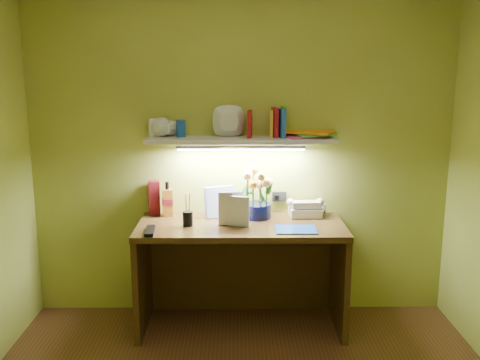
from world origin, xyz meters
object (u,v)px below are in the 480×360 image
(telephone, at_px, (305,207))
(desk_clock, at_px, (321,209))
(desk, at_px, (241,276))
(whisky_bottle, at_px, (167,199))
(flower_bouquet, at_px, (257,193))

(telephone, height_order, desk_clock, telephone)
(desk, relative_size, whisky_bottle, 5.65)
(desk_clock, height_order, whisky_bottle, whisky_bottle)
(desk, bearing_deg, flower_bouquet, 54.33)
(telephone, relative_size, desk_clock, 2.97)
(desk, distance_m, desk_clock, 0.75)
(desk_clock, bearing_deg, telephone, -127.49)
(telephone, distance_m, whisky_bottle, 0.98)
(desk, xyz_separation_m, flower_bouquet, (0.11, 0.15, 0.55))
(desk, relative_size, desk_clock, 18.97)
(telephone, xyz_separation_m, desk_clock, (0.12, 0.07, -0.03))
(flower_bouquet, relative_size, desk_clock, 4.79)
(desk, bearing_deg, whisky_bottle, 158.91)
(flower_bouquet, distance_m, telephone, 0.36)
(flower_bouquet, distance_m, desk_clock, 0.50)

